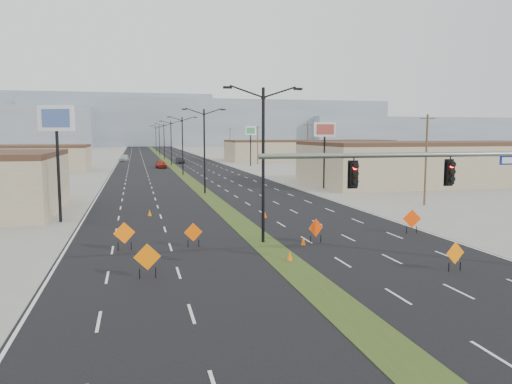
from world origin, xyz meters
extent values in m
plane|color=gray|center=(0.00, 0.00, 0.00)|extent=(600.00, 600.00, 0.00)
cube|color=black|center=(0.00, 100.00, 0.00)|extent=(25.00, 400.00, 0.02)
cube|color=#293F16|center=(0.00, 100.00, 0.00)|extent=(2.00, 400.00, 0.04)
cube|color=tan|center=(-32.00, 85.00, 2.25)|extent=(30.00, 14.00, 4.50)
cube|color=tan|center=(34.00, 45.00, 2.75)|extent=(36.00, 18.00, 5.50)
cube|color=tan|center=(38.00, 110.00, 2.50)|extent=(44.00, 16.00, 5.00)
cube|color=gray|center=(40.00, 300.00, 14.00)|extent=(220.00, 50.00, 28.00)
cube|color=gray|center=(180.00, 290.00, 9.00)|extent=(160.00, 50.00, 18.00)
cube|color=gray|center=(-30.00, 320.00, 16.00)|extent=(140.00, 50.00, 32.00)
cylinder|color=slate|center=(5.20, 2.00, 6.10)|extent=(16.00, 0.24, 0.24)
cube|color=black|center=(1.70, 2.00, 5.22)|extent=(0.50, 0.28, 1.30)
sphere|color=#FF0C05|center=(1.70, 1.84, 5.57)|extent=(0.22, 0.22, 0.22)
cube|color=black|center=(6.70, 2.00, 5.22)|extent=(0.50, 0.28, 1.30)
sphere|color=#FF0C05|center=(6.70, 1.84, 5.57)|extent=(0.22, 0.22, 0.22)
cylinder|color=black|center=(0.00, 12.00, 5.00)|extent=(0.20, 0.20, 10.00)
cube|color=black|center=(-2.30, 12.00, 9.95)|extent=(0.55, 0.24, 0.14)
cube|color=black|center=(2.30, 12.00, 9.95)|extent=(0.55, 0.24, 0.14)
cylinder|color=black|center=(0.00, 40.00, 5.00)|extent=(0.20, 0.20, 10.00)
cube|color=black|center=(-2.30, 40.00, 9.95)|extent=(0.55, 0.24, 0.14)
cube|color=black|center=(2.30, 40.00, 9.95)|extent=(0.55, 0.24, 0.14)
cylinder|color=black|center=(0.00, 68.00, 5.00)|extent=(0.20, 0.20, 10.00)
cube|color=black|center=(-2.30, 68.00, 9.95)|extent=(0.55, 0.24, 0.14)
cube|color=black|center=(2.30, 68.00, 9.95)|extent=(0.55, 0.24, 0.14)
cylinder|color=black|center=(0.00, 96.00, 5.00)|extent=(0.20, 0.20, 10.00)
cube|color=black|center=(-2.30, 96.00, 9.95)|extent=(0.55, 0.24, 0.14)
cube|color=black|center=(2.30, 96.00, 9.95)|extent=(0.55, 0.24, 0.14)
cylinder|color=black|center=(0.00, 124.00, 5.00)|extent=(0.20, 0.20, 10.00)
cube|color=black|center=(-2.30, 124.00, 9.95)|extent=(0.55, 0.24, 0.14)
cube|color=black|center=(2.30, 124.00, 9.95)|extent=(0.55, 0.24, 0.14)
cylinder|color=black|center=(0.00, 152.00, 5.00)|extent=(0.20, 0.20, 10.00)
cube|color=black|center=(-2.30, 152.00, 9.95)|extent=(0.55, 0.24, 0.14)
cube|color=black|center=(2.30, 152.00, 9.95)|extent=(0.55, 0.24, 0.14)
cylinder|color=black|center=(0.00, 180.00, 5.00)|extent=(0.20, 0.20, 10.00)
cube|color=black|center=(-2.30, 180.00, 9.95)|extent=(0.55, 0.24, 0.14)
cube|color=black|center=(2.30, 180.00, 9.95)|extent=(0.55, 0.24, 0.14)
cylinder|color=#4C3823|center=(20.00, 25.00, 4.50)|extent=(0.20, 0.20, 9.00)
cube|color=#4C3823|center=(20.00, 25.00, 8.60)|extent=(1.60, 0.10, 0.10)
cylinder|color=#4C3823|center=(20.00, 60.00, 4.50)|extent=(0.20, 0.20, 9.00)
cube|color=#4C3823|center=(20.00, 60.00, 8.60)|extent=(1.60, 0.10, 0.10)
cylinder|color=#4C3823|center=(20.00, 95.00, 4.50)|extent=(0.20, 0.20, 9.00)
cube|color=#4C3823|center=(20.00, 95.00, 8.60)|extent=(1.60, 0.10, 0.10)
cylinder|color=#4C3823|center=(20.00, 130.00, 4.50)|extent=(0.20, 0.20, 9.00)
cube|color=#4C3823|center=(20.00, 130.00, 8.60)|extent=(1.60, 0.10, 0.10)
imported|color=#9B2211|center=(-2.81, 86.89, 0.82)|extent=(2.43, 5.00, 1.64)
imported|color=black|center=(2.52, 102.64, 0.69)|extent=(1.98, 4.35, 1.39)
imported|color=#B2B8BC|center=(-10.83, 117.31, 0.81)|extent=(2.65, 5.72, 1.62)
cube|color=#FF6905|center=(-8.76, 11.76, 1.10)|extent=(1.31, 0.31, 1.33)
cylinder|color=black|center=(-9.15, 11.76, 0.28)|extent=(0.05, 0.05, 0.55)
cylinder|color=black|center=(-8.38, 11.76, 0.28)|extent=(0.05, 0.05, 0.55)
cube|color=orange|center=(-7.55, 5.37, 1.10)|extent=(1.32, 0.05, 1.32)
cylinder|color=black|center=(-7.93, 5.37, 0.27)|extent=(0.05, 0.05, 0.55)
cylinder|color=black|center=(-7.16, 5.37, 0.27)|extent=(0.05, 0.05, 0.55)
cube|color=#E85604|center=(-4.59, 11.69, 0.97)|extent=(1.17, 0.09, 1.17)
cylinder|color=black|center=(-4.93, 11.69, 0.24)|extent=(0.05, 0.05, 0.49)
cylinder|color=black|center=(-4.25, 11.69, 0.24)|extent=(0.05, 0.05, 0.49)
cube|color=#E23A04|center=(3.32, 11.10, 1.00)|extent=(1.13, 0.48, 1.20)
cylinder|color=black|center=(2.97, 11.10, 0.25)|extent=(0.05, 0.05, 0.50)
cylinder|color=black|center=(3.67, 11.10, 0.25)|extent=(0.05, 0.05, 0.50)
cube|color=orange|center=(7.92, 3.00, 0.97)|extent=(1.15, 0.22, 1.16)
cylinder|color=black|center=(7.58, 3.00, 0.24)|extent=(0.05, 0.05, 0.48)
cylinder|color=black|center=(8.26, 3.00, 0.24)|extent=(0.05, 0.05, 0.48)
cube|color=#FF3F05|center=(11.00, 12.29, 1.10)|extent=(1.30, 0.31, 1.32)
cylinder|color=black|center=(10.61, 12.29, 0.27)|extent=(0.05, 0.05, 0.55)
cylinder|color=black|center=(11.38, 12.29, 0.27)|extent=(0.05, 0.05, 0.55)
cone|color=#F66405|center=(0.27, 7.05, 0.29)|extent=(0.40, 0.40, 0.57)
cone|color=#DC5204|center=(2.33, 10.69, 0.27)|extent=(0.41, 0.41, 0.54)
cone|color=#FB4105|center=(2.58, 21.38, 0.26)|extent=(0.33, 0.33, 0.53)
cone|color=#DE6404|center=(-6.92, 24.66, 0.28)|extent=(0.41, 0.41, 0.55)
cylinder|color=black|center=(-14.00, 23.35, 3.86)|extent=(0.24, 0.24, 7.71)
cube|color=white|center=(-14.00, 23.35, 8.32)|extent=(2.91, 1.60, 2.03)
cube|color=#435EA1|center=(-14.00, 23.15, 8.32)|extent=(2.23, 1.07, 1.42)
cylinder|color=black|center=(15.97, 42.08, 3.56)|extent=(0.24, 0.24, 7.12)
cube|color=white|center=(15.97, 42.08, 7.68)|extent=(2.83, 0.88, 1.87)
cube|color=#A84138|center=(15.97, 41.88, 7.68)|extent=(2.22, 0.48, 1.31)
cylinder|color=black|center=(17.10, 89.81, 3.65)|extent=(0.24, 0.24, 7.29)
cube|color=white|center=(17.10, 89.81, 7.87)|extent=(2.77, 1.51, 1.92)
cube|color=#37894D|center=(17.10, 89.61, 7.87)|extent=(2.12, 1.00, 1.34)
camera|label=1|loc=(-7.98, -19.03, 7.06)|focal=35.00mm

